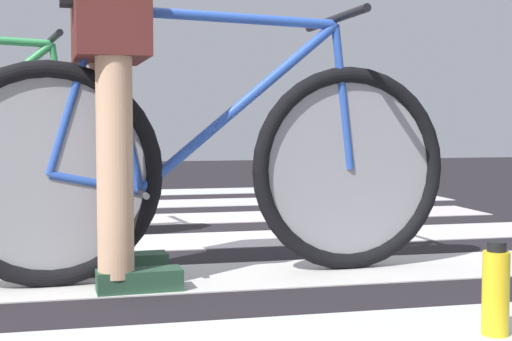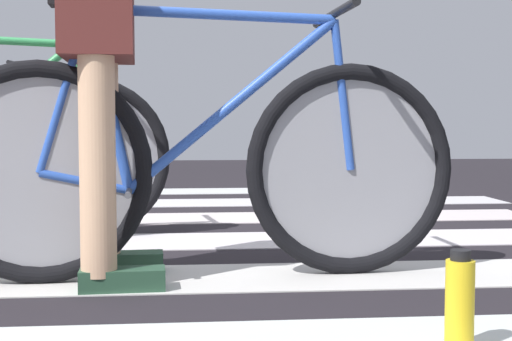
% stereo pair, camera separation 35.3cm
% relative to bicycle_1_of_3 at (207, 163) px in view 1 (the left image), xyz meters
% --- Properties ---
extents(crosswalk_markings, '(5.45, 5.76, 0.00)m').
position_rel_bicycle_1_of_3_xyz_m(crosswalk_markings, '(-0.71, 0.38, -0.38)').
color(crosswalk_markings, '#BDBDC0').
rests_on(crosswalk_markings, ground).
extents(bicycle_1_of_3, '(1.74, 0.52, 0.93)m').
position_rel_bicycle_1_of_3_xyz_m(bicycle_1_of_3, '(0.00, 0.00, 0.00)').
color(bicycle_1_of_3, black).
rests_on(bicycle_1_of_3, ground).
extents(cyclist_1_of_3, '(0.33, 0.42, 1.00)m').
position_rel_bicycle_1_of_3_xyz_m(cyclist_1_of_3, '(-0.31, -0.02, 0.26)').
color(cyclist_1_of_3, tan).
rests_on(cyclist_1_of_3, ground).
extents(water_bottle, '(0.07, 0.07, 0.23)m').
position_rel_bicycle_1_of_3_xyz_m(water_bottle, '(0.58, -0.82, -0.27)').
color(water_bottle, yellow).
rests_on(water_bottle, ground).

